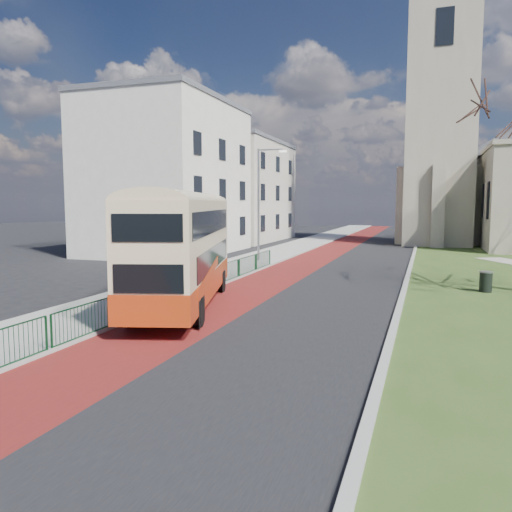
% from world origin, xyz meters
% --- Properties ---
extents(ground, '(160.00, 160.00, 0.00)m').
position_xyz_m(ground, '(0.00, 0.00, 0.00)').
color(ground, black).
rests_on(ground, ground).
extents(road_carriageway, '(9.00, 120.00, 0.01)m').
position_xyz_m(road_carriageway, '(1.50, 20.00, 0.01)').
color(road_carriageway, black).
rests_on(road_carriageway, ground).
extents(bus_lane, '(3.40, 120.00, 0.01)m').
position_xyz_m(bus_lane, '(-1.20, 20.00, 0.01)').
color(bus_lane, '#591414').
rests_on(bus_lane, ground).
extents(pavement_west, '(4.00, 120.00, 0.12)m').
position_xyz_m(pavement_west, '(-5.00, 20.00, 0.06)').
color(pavement_west, gray).
rests_on(pavement_west, ground).
extents(kerb_west, '(0.25, 120.00, 0.13)m').
position_xyz_m(kerb_west, '(-3.00, 20.00, 0.07)').
color(kerb_west, '#999993').
rests_on(kerb_west, ground).
extents(kerb_east, '(0.25, 80.00, 0.13)m').
position_xyz_m(kerb_east, '(6.10, 22.00, 0.07)').
color(kerb_east, '#999993').
rests_on(kerb_east, ground).
extents(pedestrian_railing, '(0.07, 24.00, 1.12)m').
position_xyz_m(pedestrian_railing, '(-2.95, 4.00, 0.55)').
color(pedestrian_railing, '#0E3D1C').
rests_on(pedestrian_railing, ground).
extents(gothic_church, '(16.38, 18.00, 40.00)m').
position_xyz_m(gothic_church, '(12.56, 38.00, 13.13)').
color(gothic_church, gray).
rests_on(gothic_church, ground).
extents(street_block_near, '(10.30, 14.30, 13.00)m').
position_xyz_m(street_block_near, '(-14.00, 22.00, 6.51)').
color(street_block_near, beige).
rests_on(street_block_near, ground).
extents(street_block_far, '(10.30, 16.30, 11.50)m').
position_xyz_m(street_block_far, '(-14.00, 38.00, 5.76)').
color(street_block_far, beige).
rests_on(street_block_far, ground).
extents(streetlamp, '(2.13, 0.18, 8.00)m').
position_xyz_m(streetlamp, '(-4.35, 18.00, 4.59)').
color(streetlamp, gray).
rests_on(streetlamp, pavement_west).
extents(bus, '(5.45, 11.09, 4.53)m').
position_xyz_m(bus, '(-2.30, 1.87, 2.58)').
color(bus, '#A22F0F').
rests_on(bus, ground).
extents(litter_bin, '(0.77, 0.77, 0.99)m').
position_xyz_m(litter_bin, '(9.77, 9.47, 0.54)').
color(litter_bin, black).
rests_on(litter_bin, grass_green).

